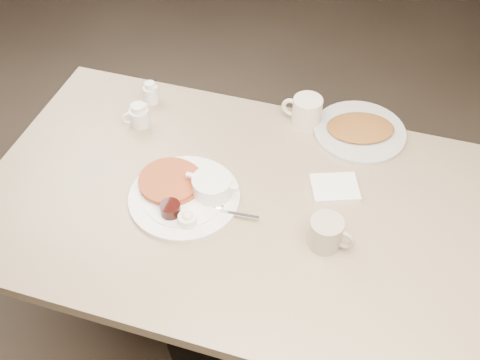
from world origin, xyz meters
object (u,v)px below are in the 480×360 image
(creamer_right, at_px, (151,93))
(hash_plate, at_px, (360,130))
(creamer_left, at_px, (139,116))
(diner_table, at_px, (238,237))
(coffee_mug_far, at_px, (306,111))
(coffee_mug_near, at_px, (327,233))
(main_plate, at_px, (187,192))

(creamer_right, relative_size, hash_plate, 0.22)
(creamer_left, bearing_deg, diner_table, -28.93)
(coffee_mug_far, relative_size, creamer_right, 1.75)
(coffee_mug_near, relative_size, creamer_left, 1.49)
(main_plate, height_order, creamer_left, creamer_left)
(diner_table, height_order, hash_plate, hash_plate)
(coffee_mug_near, height_order, creamer_left, coffee_mug_near)
(diner_table, xyz_separation_m, main_plate, (-0.14, -0.03, 0.19))
(coffee_mug_far, bearing_deg, creamer_right, -175.09)
(diner_table, xyz_separation_m, hash_plate, (0.29, 0.39, 0.18))
(creamer_left, relative_size, creamer_right, 1.12)
(main_plate, distance_m, creamer_right, 0.46)
(coffee_mug_near, xyz_separation_m, coffee_mug_far, (-0.16, 0.46, 0.00))
(creamer_left, bearing_deg, main_plate, -43.76)
(diner_table, bearing_deg, creamer_left, 151.07)
(diner_table, distance_m, main_plate, 0.24)
(creamer_left, bearing_deg, creamer_right, 94.25)
(main_plate, height_order, coffee_mug_near, coffee_mug_near)
(main_plate, distance_m, hash_plate, 0.60)
(hash_plate, bearing_deg, creamer_right, -176.12)
(main_plate, xyz_separation_m, creamer_left, (-0.26, 0.25, 0.01))
(diner_table, height_order, creamer_right, creamer_right)
(diner_table, bearing_deg, coffee_mug_near, -15.37)
(diner_table, relative_size, coffee_mug_near, 11.31)
(creamer_left, bearing_deg, hash_plate, 13.43)
(diner_table, distance_m, creamer_right, 0.58)
(coffee_mug_near, relative_size, creamer_right, 1.66)
(coffee_mug_near, bearing_deg, creamer_left, 156.15)
(diner_table, distance_m, coffee_mug_far, 0.46)
(diner_table, height_order, coffee_mug_far, coffee_mug_far)
(diner_table, relative_size, creamer_left, 16.80)
(creamer_right, bearing_deg, coffee_mug_far, 4.91)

